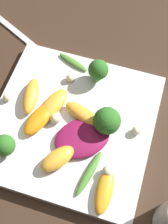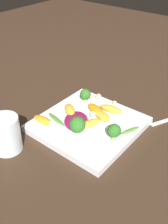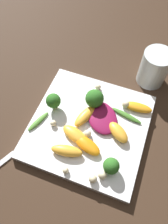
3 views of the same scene
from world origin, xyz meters
The scene contains 20 objects.
ground_plane centered at (0.00, 0.00, 0.00)m, with size 2.40×2.40×0.00m, color #382619.
plate centered at (0.00, 0.00, 0.01)m, with size 0.26×0.26×0.02m.
fork centered at (-0.18, -0.21, 0.00)m, with size 0.09×0.16×0.01m.
radicchio_leaf_0 centered at (0.02, 0.02, 0.03)m, with size 0.11×0.11×0.01m.
orange_segment_0 centered at (-0.02, -0.08, 0.03)m, with size 0.07×0.04×0.02m.
orange_segment_1 centered at (0.09, 0.08, 0.03)m, with size 0.07×0.03×0.01m.
orange_segment_2 centered at (-0.02, -0.04, 0.03)m, with size 0.07×0.05×0.02m.
orange_segment_3 centered at (0.07, 0.00, 0.03)m, with size 0.06×0.06×0.02m.
orange_segment_4 centered at (0.01, -0.05, 0.03)m, with size 0.07×0.05×0.02m.
orange_segment_5 centered at (-0.01, 0.01, 0.03)m, with size 0.05×0.07×0.02m.
broccoli_floret_0 centered at (0.08, -0.08, 0.04)m, with size 0.03×0.03×0.04m.
broccoli_floret_1 centered at (-0.09, 0.02, 0.04)m, with size 0.03×0.03×0.04m.
broccoli_floret_2 centered at (-0.01, 0.05, 0.04)m, with size 0.04×0.04×0.05m.
arugula_sprig_0 centered at (-0.11, -0.03, 0.02)m, with size 0.03×0.06×0.01m.
arugula_sprig_1 centered at (0.07, 0.05, 0.02)m, with size 0.08×0.03×0.01m.
macadamia_nut_0 centered at (-0.01, 0.10, 0.03)m, with size 0.01×0.01×0.01m.
macadamia_nut_1 centered at (-0.01, -0.12, 0.03)m, with size 0.01×0.01×0.01m.
macadamia_nut_4 centered at (0.01, -0.03, 0.03)m, with size 0.02×0.02×0.02m.
macadamia_nut_5 centered at (-0.08, -0.03, 0.03)m, with size 0.01×0.01×0.01m.
macadamia_nut_6 centered at (0.06, 0.08, 0.03)m, with size 0.02×0.02×0.02m.
Camera 1 is at (0.20, 0.08, 0.47)m, focal length 50.00 mm.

